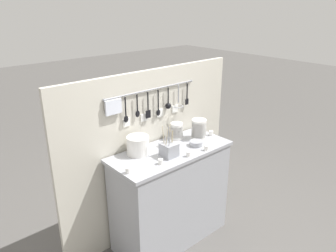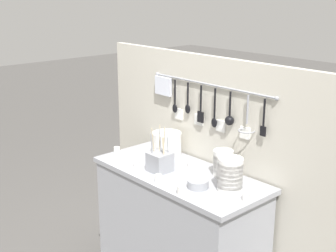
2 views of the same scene
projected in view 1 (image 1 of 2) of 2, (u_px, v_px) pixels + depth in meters
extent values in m
plane|color=#514F4C|center=(171.00, 236.00, 3.21)|extent=(20.00, 20.00, 0.00)
cube|color=#9EA0A8|center=(171.00, 152.00, 2.87)|extent=(1.11, 0.49, 0.03)
cube|color=#9EA0A8|center=(171.00, 197.00, 3.04)|extent=(1.07, 0.47, 0.91)
cube|color=beige|center=(151.00, 153.00, 3.11)|extent=(1.91, 0.04, 1.60)
cylinder|color=#93969E|center=(152.00, 89.00, 2.86)|extent=(0.97, 0.01, 0.01)
sphere|color=#93969E|center=(104.00, 100.00, 2.56)|extent=(0.02, 0.02, 0.02)
sphere|color=#93969E|center=(191.00, 81.00, 3.16)|extent=(0.02, 0.02, 0.02)
cube|color=silver|center=(113.00, 107.00, 2.62)|extent=(0.15, 0.02, 0.12)
cylinder|color=#93969E|center=(112.00, 99.00, 2.61)|extent=(0.01, 0.01, 0.02)
cylinder|color=black|center=(125.00, 107.00, 2.70)|extent=(0.01, 0.01, 0.17)
ellipsoid|color=black|center=(126.00, 119.00, 2.74)|extent=(0.04, 0.02, 0.06)
cylinder|color=#93969E|center=(124.00, 96.00, 2.68)|extent=(0.01, 0.01, 0.02)
cylinder|color=black|center=(137.00, 103.00, 2.77)|extent=(0.01, 0.01, 0.15)
ellipsoid|color=black|center=(138.00, 114.00, 2.81)|extent=(0.04, 0.02, 0.06)
cylinder|color=#93969E|center=(136.00, 94.00, 2.75)|extent=(0.01, 0.01, 0.02)
cylinder|color=black|center=(148.00, 102.00, 2.85)|extent=(0.01, 0.01, 0.17)
cube|color=black|center=(148.00, 114.00, 2.89)|extent=(0.05, 0.01, 0.07)
cylinder|color=#93969E|center=(147.00, 91.00, 2.82)|extent=(0.01, 0.01, 0.02)
cylinder|color=black|center=(158.00, 100.00, 2.92)|extent=(0.01, 0.01, 0.19)
ellipsoid|color=black|center=(158.00, 113.00, 2.97)|extent=(0.04, 0.02, 0.06)
cylinder|color=#93969E|center=(157.00, 89.00, 2.89)|extent=(0.01, 0.01, 0.02)
cylinder|color=black|center=(168.00, 96.00, 2.99)|extent=(0.01, 0.01, 0.15)
sphere|color=black|center=(168.00, 106.00, 3.02)|extent=(0.06, 0.06, 0.06)
cylinder|color=#93969E|center=(167.00, 87.00, 2.97)|extent=(0.01, 0.01, 0.02)
cylinder|color=#93969E|center=(178.00, 94.00, 3.07)|extent=(0.01, 0.01, 0.17)
torus|color=#93969E|center=(178.00, 106.00, 3.12)|extent=(0.10, 0.10, 0.01)
cylinder|color=#93969E|center=(178.00, 84.00, 3.05)|extent=(0.01, 0.01, 0.02)
cylinder|color=black|center=(187.00, 91.00, 3.14)|extent=(0.01, 0.01, 0.16)
cube|color=black|center=(187.00, 102.00, 3.18)|extent=(0.04, 0.01, 0.06)
cylinder|color=#93969E|center=(186.00, 82.00, 3.12)|extent=(0.01, 0.01, 0.02)
cube|color=white|center=(127.00, 122.00, 2.78)|extent=(0.07, 0.01, 0.07)
cube|color=white|center=(144.00, 117.00, 2.89)|extent=(0.07, 0.01, 0.07)
cube|color=white|center=(160.00, 113.00, 3.01)|extent=(0.07, 0.01, 0.07)
cube|color=white|center=(175.00, 109.00, 3.12)|extent=(0.07, 0.01, 0.07)
cylinder|color=white|center=(177.00, 136.00, 3.09)|extent=(0.12, 0.12, 0.05)
cylinder|color=white|center=(177.00, 134.00, 3.08)|extent=(0.12, 0.12, 0.05)
cylinder|color=white|center=(177.00, 131.00, 3.07)|extent=(0.12, 0.12, 0.05)
cylinder|color=white|center=(177.00, 128.00, 3.06)|extent=(0.12, 0.12, 0.05)
cylinder|color=white|center=(177.00, 126.00, 3.05)|extent=(0.12, 0.12, 0.05)
cylinder|color=white|center=(199.00, 136.00, 3.10)|extent=(0.14, 0.14, 0.04)
cylinder|color=white|center=(199.00, 134.00, 3.10)|extent=(0.14, 0.14, 0.04)
cylinder|color=white|center=(199.00, 131.00, 3.09)|extent=(0.14, 0.14, 0.04)
cylinder|color=white|center=(199.00, 129.00, 3.08)|extent=(0.14, 0.14, 0.04)
cylinder|color=white|center=(199.00, 127.00, 3.07)|extent=(0.14, 0.14, 0.04)
cylinder|color=white|center=(199.00, 124.00, 3.06)|extent=(0.14, 0.14, 0.04)
cylinder|color=white|center=(199.00, 122.00, 3.05)|extent=(0.14, 0.14, 0.04)
cylinder|color=white|center=(138.00, 153.00, 2.80)|extent=(0.19, 0.19, 0.01)
cylinder|color=white|center=(138.00, 152.00, 2.79)|extent=(0.19, 0.19, 0.01)
cylinder|color=white|center=(138.00, 151.00, 2.79)|extent=(0.19, 0.19, 0.01)
cylinder|color=white|center=(138.00, 150.00, 2.78)|extent=(0.19, 0.19, 0.01)
cylinder|color=white|center=(138.00, 148.00, 2.78)|extent=(0.19, 0.19, 0.01)
cylinder|color=white|center=(138.00, 147.00, 2.78)|extent=(0.19, 0.19, 0.01)
cylinder|color=white|center=(138.00, 146.00, 2.77)|extent=(0.19, 0.19, 0.01)
cylinder|color=white|center=(138.00, 145.00, 2.77)|extent=(0.19, 0.19, 0.01)
cylinder|color=white|center=(138.00, 144.00, 2.76)|extent=(0.19, 0.19, 0.01)
cylinder|color=white|center=(138.00, 142.00, 2.76)|extent=(0.19, 0.19, 0.01)
cylinder|color=white|center=(138.00, 141.00, 2.75)|extent=(0.19, 0.19, 0.01)
cylinder|color=white|center=(138.00, 140.00, 2.75)|extent=(0.19, 0.19, 0.01)
cylinder|color=white|center=(138.00, 139.00, 2.75)|extent=(0.19, 0.19, 0.01)
cylinder|color=white|center=(138.00, 137.00, 2.74)|extent=(0.19, 0.19, 0.01)
cylinder|color=#93969E|center=(196.00, 143.00, 2.95)|extent=(0.12, 0.12, 0.04)
cube|color=#93969E|center=(169.00, 150.00, 2.74)|extent=(0.12, 0.12, 0.12)
cylinder|color=#C6B793|center=(170.00, 137.00, 2.72)|extent=(0.01, 0.01, 0.22)
cylinder|color=#93969E|center=(167.00, 138.00, 2.70)|extent=(0.02, 0.03, 0.21)
cylinder|color=#93969E|center=(169.00, 142.00, 2.66)|extent=(0.02, 0.02, 0.18)
cylinder|color=#C6B793|center=(172.00, 140.00, 2.73)|extent=(0.01, 0.02, 0.16)
cylinder|color=#C6B793|center=(173.00, 140.00, 2.73)|extent=(0.01, 0.02, 0.17)
cylinder|color=#C6B793|center=(167.00, 140.00, 2.66)|extent=(0.01, 0.03, 0.21)
cylinder|color=#C6B793|center=(164.00, 138.00, 2.70)|extent=(0.02, 0.02, 0.22)
cylinder|color=#93969E|center=(169.00, 138.00, 2.75)|extent=(0.02, 0.03, 0.18)
cylinder|color=#93969E|center=(169.00, 138.00, 2.72)|extent=(0.01, 0.02, 0.19)
cylinder|color=white|center=(211.00, 133.00, 3.17)|extent=(0.04, 0.04, 0.04)
cylinder|color=white|center=(128.00, 170.00, 2.48)|extent=(0.04, 0.04, 0.04)
cylinder|color=white|center=(188.00, 154.00, 2.74)|extent=(0.04, 0.04, 0.04)
cylinder|color=white|center=(161.00, 162.00, 2.62)|extent=(0.04, 0.04, 0.04)
cylinder|color=white|center=(161.00, 144.00, 2.93)|extent=(0.04, 0.04, 0.04)
cylinder|color=white|center=(206.00, 148.00, 2.85)|extent=(0.04, 0.04, 0.04)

